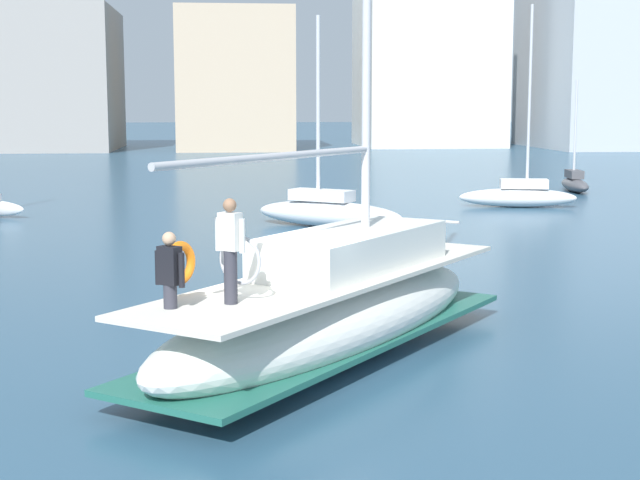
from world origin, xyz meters
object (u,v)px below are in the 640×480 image
at_px(moored_cutter_left, 519,194).
at_px(moored_cutter_right, 575,182).
at_px(moored_sloop_far, 328,211).
at_px(main_sailboat, 333,305).

relative_size(moored_cutter_left, moored_cutter_right, 1.53).
xyz_separation_m(moored_cutter_left, moored_cutter_right, (4.98, 6.81, -0.11)).
xyz_separation_m(moored_sloop_far, moored_cutter_left, (8.79, 5.77, -0.02)).
distance_m(moored_sloop_far, moored_cutter_left, 10.52).
height_order(main_sailboat, moored_sloop_far, main_sailboat).
bearing_deg(moored_cutter_left, main_sailboat, -114.26).
distance_m(main_sailboat, moored_sloop_far, 17.82).
xyz_separation_m(moored_sloop_far, moored_cutter_right, (13.78, 12.58, -0.14)).
bearing_deg(moored_cutter_right, moored_sloop_far, -137.59).
bearing_deg(moored_sloop_far, main_sailboat, -95.79).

